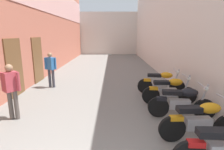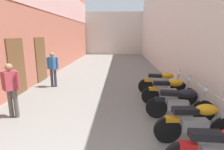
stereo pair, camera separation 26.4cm
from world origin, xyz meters
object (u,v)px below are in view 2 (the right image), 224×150
Objects in this scene: motorcycle_fifth at (162,82)px; pedestrian_further_down at (53,67)px; motorcycle_nearest at (223,150)px; motorcycle_third at (180,103)px; motorcycle_fourth at (170,91)px; pedestrian_mid_alley at (11,87)px; motorcycle_second at (197,122)px.

pedestrian_further_down is (-4.68, 0.95, 0.42)m from motorcycle_fifth.
motorcycle_third is (-0.00, 2.10, 0.00)m from motorcycle_nearest.
motorcycle_fifth is 1.17× the size of pedestrian_further_down.
pedestrian_further_down reaches higher than motorcycle_fourth.
motorcycle_second is at bearing -12.89° from pedestrian_mid_alley.
motorcycle_second is at bearing 90.00° from motorcycle_nearest.
pedestrian_further_down is at bearing 156.68° from motorcycle_fourth.
motorcycle_nearest is at bearing -48.04° from pedestrian_further_down.
pedestrian_mid_alley is at bearing 167.11° from motorcycle_second.
motorcycle_second and motorcycle_third have the same top height.
motorcycle_second is 1.00× the size of motorcycle_third.
pedestrian_mid_alley is at bearing 156.36° from motorcycle_nearest.
motorcycle_nearest is at bearing -90.00° from motorcycle_fifth.
motorcycle_nearest is 1.18× the size of pedestrian_mid_alley.
motorcycle_nearest is at bearing -23.64° from pedestrian_mid_alley.
pedestrian_further_down reaches higher than motorcycle_nearest.
pedestrian_mid_alley is (-4.72, -1.12, 0.42)m from motorcycle_fourth.
pedestrian_further_down is (-4.68, 4.22, 0.42)m from motorcycle_second.
motorcycle_fourth is (0.00, 2.20, 0.00)m from motorcycle_second.
pedestrian_mid_alley is (-4.72, 2.06, 0.42)m from motorcycle_nearest.
motorcycle_nearest is 1.00× the size of motorcycle_third.
pedestrian_mid_alley is at bearing -155.08° from motorcycle_fifth.
motorcycle_fourth is (0.00, 3.19, 0.00)m from motorcycle_nearest.
pedestrian_further_down is (-4.68, 3.10, 0.42)m from motorcycle_third.
motorcycle_fourth is 5.11m from pedestrian_further_down.
motorcycle_nearest is 1.01× the size of motorcycle_fifth.
motorcycle_nearest is 3.19m from motorcycle_fourth.
pedestrian_mid_alley is at bearing -179.56° from motorcycle_third.
motorcycle_second and motorcycle_fourth have the same top height.
motorcycle_fifth is at bearing 90.00° from motorcycle_second.
pedestrian_mid_alley and pedestrian_further_down have the same top height.
pedestrian_further_down is at bearing 137.96° from motorcycle_second.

